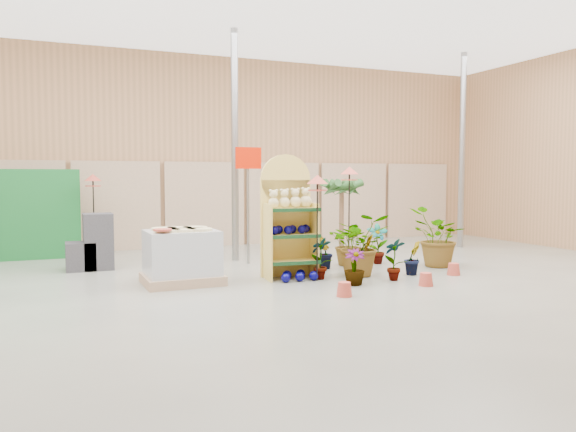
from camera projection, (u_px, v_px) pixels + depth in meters
name	position (u px, v px, depth m)	size (l,w,h in m)	color
room	(285.00, 140.00, 8.55)	(15.20, 12.10, 4.70)	slate
display_shelf	(288.00, 221.00, 9.19)	(0.89, 0.62, 2.02)	#DABB56
teddy_bears	(291.00, 200.00, 9.09)	(0.75, 0.20, 0.32)	beige
gazing_balls_shelf	(290.00, 230.00, 9.09)	(0.74, 0.25, 0.14)	#040355
gazing_balls_floor	(297.00, 276.00, 8.91)	(0.63, 0.39, 0.15)	#040355
pallet_stack	(182.00, 257.00, 8.63)	(1.19, 1.00, 0.86)	#A18268
charcoal_planters	(92.00, 246.00, 9.94)	(0.80, 0.50, 1.00)	#29292C
trellis_stock	(27.00, 214.00, 11.15)	(2.00, 0.30, 1.80)	#135F25
offer_sign	(248.00, 181.00, 10.54)	(0.50, 0.08, 2.20)	gray
bird_table_front	(317.00, 183.00, 8.78)	(0.34, 0.34, 1.68)	black
bird_table_right	(349.00, 174.00, 10.20)	(0.34, 0.34, 1.83)	black
bird_table_back	(93.00, 180.00, 11.18)	(0.34, 0.34, 1.71)	black
palm	(342.00, 186.00, 11.51)	(0.70, 0.70, 1.71)	brown
potted_plant_0	(321.00, 258.00, 9.03)	(0.36, 0.25, 0.69)	#244D1F
potted_plant_1	(364.00, 254.00, 9.42)	(0.39, 0.31, 0.70)	#244D1F
potted_plant_2	(360.00, 244.00, 9.34)	(0.94, 0.82, 1.05)	#244D1F
potted_plant_4	(377.00, 244.00, 10.62)	(0.40, 0.27, 0.77)	#244D1F
potted_plant_5	(325.00, 252.00, 10.01)	(0.33, 0.27, 0.60)	#244D1F
potted_plant_6	(350.00, 244.00, 10.41)	(0.73, 0.63, 0.81)	#244D1F
potted_plant_7	(354.00, 267.00, 8.53)	(0.31, 0.31, 0.55)	#244D1F
potted_plant_8	(394.00, 259.00, 8.93)	(0.36, 0.24, 0.68)	#244D1F
potted_plant_9	(412.00, 258.00, 9.44)	(0.32, 0.25, 0.57)	#244D1F
potted_plant_10	(438.00, 237.00, 10.22)	(0.98, 0.85, 1.09)	#244D1F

